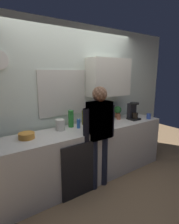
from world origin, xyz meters
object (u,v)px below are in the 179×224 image
Objects in this scene: bottle_olive_oil at (84,118)px; cup_white_mug at (105,121)px; mixing_bowl at (27,136)px; dish_soap at (79,123)px; coffee_maker at (133,112)px; bottle_clear_soda at (71,119)px; cup_terracotta_mug at (119,117)px; bottle_red_vinegar at (94,116)px; cup_blue_mug at (149,116)px; person_at_sink at (99,130)px; potted_plant at (118,111)px; person_guest at (99,130)px; storage_canister at (60,125)px.

cup_white_mug is at bearing -25.24° from bottle_olive_oil.
dish_soap is at bearing -0.26° from mixing_bowl.
coffee_maker reaches higher than bottle_clear_soda.
bottle_clear_soda is 1.01m from cup_terracotta_mug.
bottle_olive_oil reaches higher than bottle_red_vinegar.
cup_blue_mug is 0.06× the size of person_at_sink.
coffee_maker is 0.34m from cup_blue_mug.
potted_plant is (0.50, 0.20, 0.08)m from cup_white_mug.
dish_soap is (-1.16, 0.11, -0.07)m from coffee_maker.
bottle_olive_oil is at bearing 166.36° from coffee_maker.
dish_soap is 0.11× the size of person_at_sink.
person_at_sink is at bearing -0.00° from person_guest.
bottle_clear_soda is 1.09m from potted_plant.
cup_blue_mug is at bearing -14.16° from cup_white_mug.
bottle_olive_oil is (-0.25, -0.03, 0.02)m from bottle_red_vinegar.
potted_plant is at bearing 4.97° from mixing_bowl.
cup_terracotta_mug is at bearing 13.54° from person_at_sink.
cup_blue_mug is at bearing -22.56° from bottle_red_vinegar.
bottle_olive_oil is 0.16× the size of person_guest.
cup_terracotta_mug is (-0.23, 0.15, -0.10)m from coffee_maker.
bottle_red_vinegar is at bearing 5.71° from storage_canister.
cup_terracotta_mug is at bearing 1.16° from mixing_bowl.
cup_white_mug is at bearing -8.11° from storage_canister.
coffee_maker is at bearing -64.17° from potted_plant.
person_guest is (0.21, -0.49, -0.10)m from bottle_clear_soda.
cup_terracotta_mug is 0.92× the size of cup_blue_mug.
potted_plant reaches higher than storage_canister.
storage_canister is at bearing -167.62° from bottle_clear_soda.
bottle_red_vinegar is at bearing 6.17° from bottle_olive_oil.
potted_plant is at bearing 1.31° from bottle_red_vinegar.
bottle_clear_soda is 1.12× the size of bottle_olive_oil.
bottle_red_vinegar is 0.52m from cup_terracotta_mug.
bottle_clear_soda is 0.54m from person_guest.
dish_soap is 0.11× the size of person_guest.
person_guest is (0.43, -0.44, -0.04)m from storage_canister.
bottle_red_vinegar is 0.46m from dish_soap.
bottle_olive_oil is 1.09× the size of potted_plant.
bottle_clear_soda is 0.78m from mixing_bowl.
cup_terracotta_mug is at bearing 148.92° from cup_blue_mug.
person_at_sink reaches higher than potted_plant.
potted_plant is (-0.42, 0.43, 0.08)m from cup_blue_mug.
dish_soap is at bearing -160.65° from bottle_red_vinegar.
person_guest is at bearing -149.07° from potted_plant.
cup_white_mug is 1.36m from mixing_bowl.
cup_blue_mug is at bearing -10.53° from dish_soap.
person_guest reaches higher than cup_white_mug.
cup_terracotta_mug is at bearing -5.06° from bottle_clear_soda.
coffee_maker is 1.05m from person_guest.
bottle_clear_soda is at bearing 179.19° from bottle_olive_oil.
dish_soap is (0.83, -0.00, 0.04)m from mixing_bowl.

